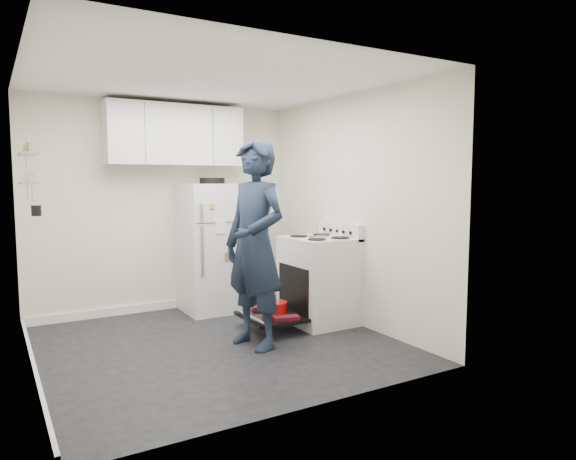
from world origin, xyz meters
TOP-DOWN VIEW (x-y plane):
  - room at (-0.03, 0.03)m, footprint 3.21×3.21m
  - electric_range at (1.26, 0.15)m, footprint 0.66×0.76m
  - open_oven_door at (0.69, 0.14)m, footprint 0.55×0.70m
  - refrigerator at (0.48, 1.25)m, footprint 0.72×0.74m
  - upper_cabinets at (0.10, 1.43)m, footprint 1.60×0.33m
  - wall_shelf_rack at (-1.52, 0.49)m, footprint 0.14×0.60m
  - person at (0.30, -0.22)m, footprint 0.64×0.81m

SIDE VIEW (x-z plane):
  - open_oven_door at x=0.69m, z-range 0.07..0.29m
  - electric_range at x=1.26m, z-range -0.08..1.02m
  - refrigerator at x=0.48m, z-range -0.03..1.57m
  - person at x=0.30m, z-range 0.00..1.95m
  - room at x=-0.03m, z-range -0.05..2.46m
  - wall_shelf_rack at x=-1.52m, z-range 1.37..1.98m
  - upper_cabinets at x=0.10m, z-range 1.75..2.45m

